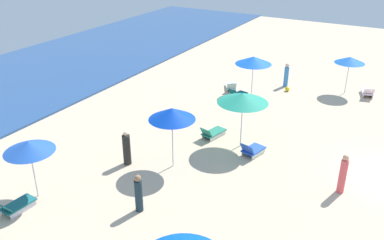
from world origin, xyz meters
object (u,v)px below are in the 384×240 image
umbrella_5 (29,146)px  lounge_chair_5_0 (16,206)px  umbrella_2 (350,60)px  beach_ball_0 (287,89)px  beachgoer_1 (343,174)px  beachgoer_4 (139,194)px  umbrella_0 (254,60)px  beachgoer_0 (127,149)px  lounge_chair_1_1 (213,133)px  lounge_chair_0_0 (231,86)px  umbrella_3 (172,114)px  beachgoer_3 (286,75)px  lounge_chair_0_1 (238,94)px  umbrella_1 (243,98)px  lounge_chair_1_0 (252,150)px  lounge_chair_2_0 (367,92)px

umbrella_5 → lounge_chair_5_0: umbrella_5 is taller
umbrella_2 → beach_ball_0: bearing=113.9°
beachgoer_1 → beachgoer_4: 7.97m
umbrella_0 → beachgoer_0: (-10.65, 1.60, -1.46)m
beachgoer_1 → umbrella_5: bearing=52.5°
beachgoer_0 → lounge_chair_1_1: bearing=50.3°
lounge_chair_0_0 → umbrella_3: umbrella_3 is taller
lounge_chair_5_0 → beachgoer_1: (7.24, -10.21, 0.55)m
umbrella_2 → beachgoer_4: size_ratio=1.54×
beachgoer_0 → beachgoer_4: (-2.47, -2.46, 0.01)m
umbrella_5 → beach_ball_0: 16.85m
umbrella_0 → beachgoer_3: (2.44, -1.42, -1.44)m
umbrella_2 → beach_ball_0: umbrella_2 is taller
umbrella_0 → beachgoer_0: umbrella_0 is taller
umbrella_3 → beachgoer_1: bearing=-76.7°
lounge_chair_0_1 → beach_ball_0: 3.55m
lounge_chair_0_1 → umbrella_1: (-5.53, -2.59, 2.24)m
lounge_chair_0_1 → beachgoer_1: size_ratio=0.79×
lounge_chair_0_1 → beachgoer_4: 12.09m
lounge_chair_1_0 → beachgoer_0: beachgoer_0 is taller
lounge_chair_2_0 → umbrella_2: bearing=-6.4°
umbrella_2 → lounge_chair_5_0: (-18.50, 8.19, -1.92)m
lounge_chair_2_0 → beach_ball_0: lounge_chair_2_0 is taller
umbrella_3 → umbrella_5: umbrella_3 is taller
lounge_chair_2_0 → lounge_chair_0_0: bearing=5.9°
lounge_chair_0_1 → lounge_chair_5_0: size_ratio=0.96×
lounge_chair_1_1 → lounge_chair_2_0: lounge_chair_2_0 is taller
umbrella_5 → umbrella_1: bearing=-34.5°
umbrella_1 → umbrella_3: (-3.18, 1.85, 0.04)m
lounge_chair_0_1 → lounge_chair_5_0: lounge_chair_5_0 is taller
lounge_chair_5_0 → lounge_chair_1_1: bearing=-108.4°
lounge_chair_0_0 → beachgoer_4: size_ratio=1.03×
lounge_chair_0_0 → lounge_chair_1_1: bearing=79.3°
umbrella_1 → lounge_chair_1_1: (0.18, 1.60, -2.27)m
lounge_chair_0_0 → beachgoer_0: 10.79m
umbrella_0 → lounge_chair_1_0: size_ratio=1.84×
lounge_chair_0_0 → beachgoer_0: (-10.78, 0.13, 0.53)m
umbrella_0 → lounge_chair_0_1: bearing=157.5°
umbrella_2 → umbrella_0: bearing=120.9°
umbrella_1 → beachgoer_1: bearing=-107.3°
umbrella_0 → lounge_chair_1_0: bearing=-157.7°
lounge_chair_0_0 → beachgoer_4: (-13.25, -2.33, 0.53)m
lounge_chair_2_0 → beachgoer_1: 11.52m
lounge_chair_2_0 → beach_ball_0: bearing=4.2°
lounge_chair_0_1 → beachgoer_3: bearing=-101.9°
lounge_chair_0_0 → lounge_chair_1_0: lounge_chair_1_0 is taller
lounge_chair_1_0 → lounge_chair_1_1: size_ratio=0.88×
lounge_chair_1_0 → lounge_chair_2_0: 11.02m
umbrella_1 → beachgoer_3: umbrella_1 is taller
lounge_chair_1_0 → beach_ball_0: lounge_chair_1_0 is taller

